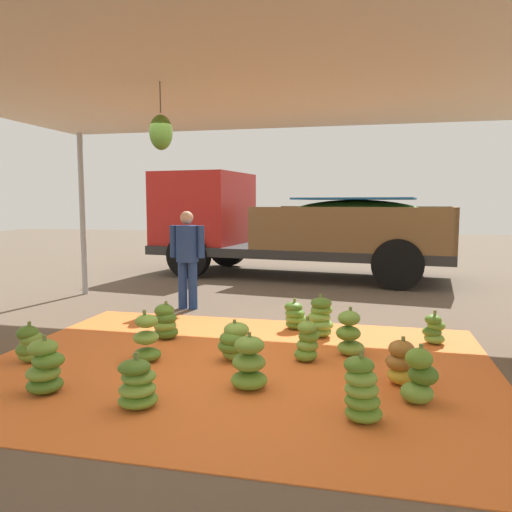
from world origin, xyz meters
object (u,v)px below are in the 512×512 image
object	(u,v)px
banana_bunch_3	(434,330)
banana_bunch_6	(147,340)
banana_bunch_10	(235,343)
banana_bunch_0	(137,385)
banana_bunch_2	(362,391)
banana_bunch_5	(166,323)
banana_bunch_7	(350,335)
banana_bunch_9	(45,368)
banana_bunch_1	(420,377)
banana_bunch_12	(320,318)
banana_bunch_13	(30,345)
banana_bunch_11	(307,342)
banana_bunch_14	(249,365)
cargo_truck_main	(288,224)
worker_0	(187,252)
banana_bunch_8	(402,364)
banana_bunch_4	(295,317)

from	to	relation	value
banana_bunch_3	banana_bunch_6	bearing A→B (deg)	-155.61
banana_bunch_10	banana_bunch_0	bearing A→B (deg)	-109.42
banana_bunch_0	banana_bunch_2	world-z (taller)	banana_bunch_2
banana_bunch_5	banana_bunch_6	bearing A→B (deg)	-80.05
banana_bunch_7	banana_bunch_9	size ratio (longest dim) A/B	1.04
banana_bunch_1	banana_bunch_7	xyz separation A→B (m)	(-0.63, 1.19, 0.01)
banana_bunch_6	banana_bunch_12	xyz separation A→B (m)	(1.71, 1.38, 0.00)
banana_bunch_2	banana_bunch_13	bearing A→B (deg)	169.20
banana_bunch_11	banana_bunch_6	bearing A→B (deg)	-167.19
banana_bunch_0	banana_bunch_12	distance (m)	2.79
banana_bunch_1	banana_bunch_14	bearing A→B (deg)	-179.97
banana_bunch_12	banana_bunch_1	bearing A→B (deg)	-61.62
banana_bunch_11	banana_bunch_2	bearing A→B (deg)	-66.37
banana_bunch_6	banana_bunch_9	xyz separation A→B (m)	(-0.49, -1.01, -0.01)
banana_bunch_5	banana_bunch_13	bearing A→B (deg)	-131.66
banana_bunch_1	cargo_truck_main	world-z (taller)	cargo_truck_main
banana_bunch_13	banana_bunch_1	bearing A→B (deg)	-2.85
banana_bunch_7	cargo_truck_main	distance (m)	6.18
banana_bunch_6	worker_0	distance (m)	2.73
banana_bunch_9	banana_bunch_10	size ratio (longest dim) A/B	1.07
banana_bunch_6	cargo_truck_main	size ratio (longest dim) A/B	0.08
banana_bunch_9	banana_bunch_14	xyz separation A→B (m)	(1.74, 0.51, -0.00)
banana_bunch_8	cargo_truck_main	xyz separation A→B (m)	(-2.17, 6.65, 1.00)
banana_bunch_1	banana_bunch_14	distance (m)	1.48
banana_bunch_1	banana_bunch_2	bearing A→B (deg)	-135.48
banana_bunch_5	banana_bunch_7	xyz separation A→B (m)	(2.25, -0.16, 0.03)
banana_bunch_0	banana_bunch_7	xyz separation A→B (m)	(1.66, 1.79, 0.05)
banana_bunch_1	cargo_truck_main	size ratio (longest dim) A/B	0.07
banana_bunch_1	cargo_truck_main	xyz separation A→B (m)	(-2.29, 7.07, 0.97)
banana_bunch_12	banana_bunch_7	bearing A→B (deg)	-60.63
banana_bunch_11	cargo_truck_main	size ratio (longest dim) A/B	0.07
banana_bunch_5	banana_bunch_14	distance (m)	1.95
worker_0	banana_bunch_14	bearing A→B (deg)	-60.36
banana_bunch_0	banana_bunch_5	size ratio (longest dim) A/B	0.96
banana_bunch_0	banana_bunch_2	bearing A→B (deg)	4.36
banana_bunch_8	cargo_truck_main	distance (m)	7.06
banana_bunch_8	banana_bunch_9	distance (m)	3.24
banana_bunch_1	banana_bunch_9	xyz separation A→B (m)	(-3.22, -0.51, 0.00)
banana_bunch_0	banana_bunch_4	xyz separation A→B (m)	(0.91, 2.77, -0.01)
banana_bunch_7	banana_bunch_14	bearing A→B (deg)	-125.49
banana_bunch_10	banana_bunch_13	world-z (taller)	banana_bunch_10
banana_bunch_10	banana_bunch_14	bearing A→B (deg)	-65.49
banana_bunch_3	banana_bunch_13	world-z (taller)	banana_bunch_13
banana_bunch_3	banana_bunch_0	bearing A→B (deg)	-136.42
banana_bunch_2	worker_0	world-z (taller)	worker_0
banana_bunch_13	banana_bunch_8	bearing A→B (deg)	3.42
banana_bunch_0	banana_bunch_3	xyz separation A→B (m)	(2.62, 2.50, -0.02)
banana_bunch_14	cargo_truck_main	xyz separation A→B (m)	(-0.81, 7.07, 0.97)
banana_bunch_6	banana_bunch_12	distance (m)	2.19
banana_bunch_3	banana_bunch_10	size ratio (longest dim) A/B	0.83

